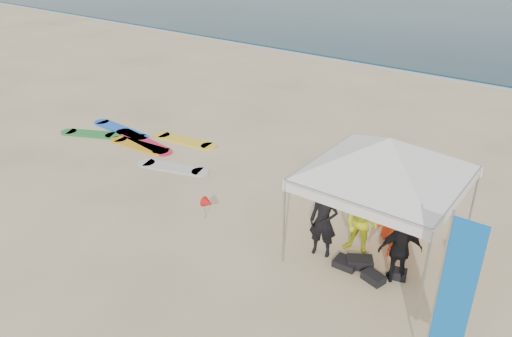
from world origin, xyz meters
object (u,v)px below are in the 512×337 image
at_px(person_black_a, 323,221).
at_px(canopy_tent, 390,138).
at_px(person_orange_a, 399,226).
at_px(person_black_b, 400,250).
at_px(person_yellow, 361,224).
at_px(person_seated, 467,266).
at_px(feather_flag, 455,289).
at_px(marker_pennant, 208,203).
at_px(person_orange_b, 398,209).
at_px(surfboard_spread, 141,142).

bearing_deg(person_black_a, canopy_tent, 23.49).
height_order(person_orange_a, person_black_b, person_orange_a).
xyz_separation_m(person_yellow, person_seated, (2.25, 0.38, -0.36)).
xyz_separation_m(feather_flag, marker_pennant, (-6.28, 1.41, -1.37)).
bearing_deg(person_seated, canopy_tent, 75.94).
height_order(person_yellow, person_seated, person_yellow).
relative_size(person_orange_b, marker_pennant, 2.67).
distance_m(person_yellow, person_seated, 2.31).
xyz_separation_m(person_orange_b, person_seated, (1.80, -0.58, -0.43)).
bearing_deg(marker_pennant, person_yellow, 15.21).
height_order(canopy_tent, feather_flag, canopy_tent).
distance_m(person_black_a, person_orange_b, 1.86).
height_order(person_black_a, surfboard_spread, person_black_a).
bearing_deg(person_orange_b, person_seated, 163.47).
bearing_deg(person_orange_a, person_black_a, 39.86).
relative_size(person_black_a, feather_flag, 0.54).
bearing_deg(person_seated, marker_pennant, 84.65).
bearing_deg(person_yellow, person_orange_b, 62.04).
bearing_deg(marker_pennant, canopy_tent, 17.13).
xyz_separation_m(person_black_a, marker_pennant, (-3.01, -0.48, -0.36)).
bearing_deg(feather_flag, person_yellow, 137.27).
distance_m(person_black_b, person_seated, 1.45).
distance_m(person_black_b, canopy_tent, 2.30).
height_order(person_yellow, person_orange_b, person_orange_b).
distance_m(person_black_a, marker_pennant, 3.07).
bearing_deg(person_black_b, person_orange_b, -101.98).
bearing_deg(person_black_a, surfboard_spread, 153.64).
distance_m(person_yellow, person_black_b, 1.15).
distance_m(person_black_a, person_seated, 3.08).
bearing_deg(person_yellow, person_seated, 6.86).
bearing_deg(canopy_tent, person_yellow, -144.39).
bearing_deg(surfboard_spread, person_black_a, -12.54).
height_order(person_orange_a, person_orange_b, person_orange_b).
xyz_separation_m(person_orange_a, person_black_b, (0.37, -0.80, -0.02)).
distance_m(person_black_a, canopy_tent, 2.35).
height_order(person_yellow, canopy_tent, canopy_tent).
xyz_separation_m(marker_pennant, surfboard_spread, (-5.10, 2.29, -0.46)).
bearing_deg(canopy_tent, feather_flag, -49.21).
height_order(feather_flag, surfboard_spread, feather_flag).
relative_size(person_black_b, canopy_tent, 0.36).
distance_m(person_orange_a, person_orange_b, 0.63).
bearing_deg(person_black_a, person_yellow, 24.30).
xyz_separation_m(person_black_a, feather_flag, (3.27, -1.89, 1.01)).
height_order(person_seated, canopy_tent, canopy_tent).
relative_size(person_yellow, person_orange_a, 0.98).
height_order(person_black_a, feather_flag, feather_flag).
height_order(person_orange_b, person_seated, person_orange_b).
bearing_deg(feather_flag, marker_pennant, 167.38).
distance_m(feather_flag, marker_pennant, 6.58).
bearing_deg(person_black_b, person_seated, 177.38).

